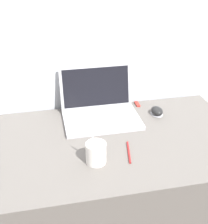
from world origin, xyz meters
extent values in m
cube|color=silver|center=(0.00, 0.77, 1.25)|extent=(7.00, 0.04, 2.50)
cube|color=#5B5651|center=(0.00, 0.36, 0.38)|extent=(1.20, 0.73, 0.75)
cube|color=#ADADB2|center=(-0.05, 0.54, 0.76)|extent=(0.39, 0.26, 0.02)
cube|color=#B7B7BC|center=(-0.05, 0.56, 0.77)|extent=(0.34, 0.14, 0.00)
cube|color=#ADADB2|center=(-0.05, 0.69, 0.88)|extent=(0.39, 0.06, 0.22)
cube|color=black|center=(-0.05, 0.69, 0.88)|extent=(0.36, 0.05, 0.20)
cylinder|color=silver|center=(-0.14, 0.22, 0.80)|extent=(0.09, 0.09, 0.09)
cylinder|color=black|center=(-0.14, 0.22, 0.84)|extent=(0.07, 0.07, 0.01)
cylinder|color=white|center=(-0.15, 0.21, 0.85)|extent=(0.04, 0.03, 0.14)
ellipsoid|color=#B2B2B7|center=(0.26, 0.56, 0.75)|extent=(0.07, 0.09, 0.01)
ellipsoid|color=black|center=(0.26, 0.56, 0.77)|extent=(0.06, 0.08, 0.04)
cube|color=#B2261E|center=(0.19, 0.69, 0.76)|extent=(0.02, 0.06, 0.01)
cylinder|color=#A51E1E|center=(0.01, 0.25, 0.76)|extent=(0.04, 0.15, 0.01)
camera|label=1|loc=(-0.33, -0.82, 1.57)|focal=50.00mm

